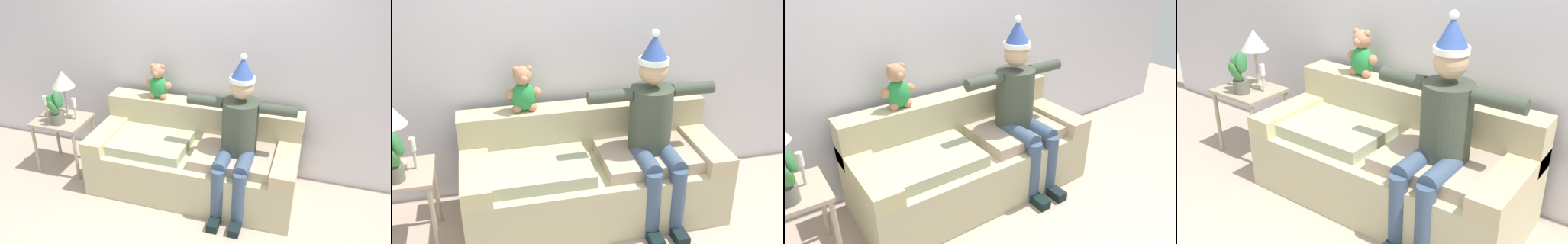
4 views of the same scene
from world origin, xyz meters
The scene contains 9 objects.
back_wall centered at (0.00, 1.55, 1.35)m, with size 7.00×0.10×2.70m, color silver.
couch centered at (0.00, 1.02, 0.34)m, with size 2.08×0.89×0.85m.
person_seated centered at (0.46, 0.86, 0.79)m, with size 1.02×0.77×1.55m.
teddy_bear centered at (-0.49, 1.30, 1.02)m, with size 0.29×0.17×0.38m.
side_table centered at (-1.50, 0.94, 0.51)m, with size 0.56×0.45×0.61m.
table_lamp centered at (-1.47, 1.03, 1.02)m, with size 0.24×0.24×0.52m.
potted_plant centered at (-1.47, 0.84, 0.80)m, with size 0.25×0.20×0.39m.
candle_tall centered at (-1.65, 0.92, 0.78)m, with size 0.04×0.04×0.26m.
candle_short centered at (-1.34, 0.98, 0.77)m, with size 0.04×0.04×0.25m.
Camera 4 is at (1.70, -1.54, 2.10)m, focal length 42.76 mm.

